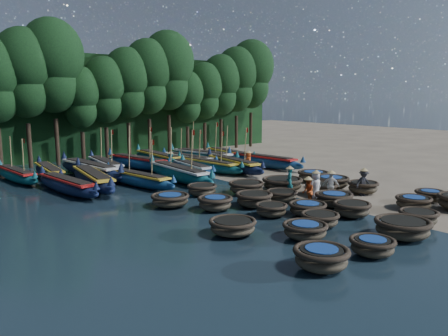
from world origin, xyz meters
TOP-DOWN VIEW (x-y plane):
  - ground at (0.00, 0.00)m, footprint 120.00×120.00m
  - foliage_wall at (0.00, 23.50)m, footprint 40.00×3.00m
  - coracle_0 at (-7.68, -9.64)m, footprint 2.00×2.00m
  - coracle_1 at (-5.06, -9.98)m, footprint 1.76×1.76m
  - coracle_2 at (-2.22, -9.63)m, footprint 2.90×2.90m
  - coracle_3 at (0.15, -9.11)m, footprint 1.87×1.87m
  - coracle_5 at (-5.49, -7.04)m, footprint 2.34×2.34m
  - coracle_6 at (-3.66, -6.37)m, footprint 1.95×1.95m
  - coracle_7 at (-1.04, -6.29)m, footprint 1.99×1.99m
  - coracle_8 at (2.86, -7.46)m, footprint 2.07×2.07m
  - coracle_9 at (5.20, -7.20)m, footprint 1.73×1.73m
  - coracle_10 at (-7.55, -4.71)m, footprint 2.34×2.34m
  - coracle_11 at (-4.14, -3.68)m, footprint 1.65×1.65m
  - coracle_12 at (-2.59, -4.73)m, footprint 1.99×1.99m
  - coracle_13 at (-0.08, -4.46)m, footprint 2.39×2.39m
  - coracle_14 at (4.06, -3.55)m, footprint 1.93×1.93m
  - coracle_15 at (-5.62, -0.98)m, footprint 2.09×2.09m
  - coracle_16 at (-3.49, -1.71)m, footprint 2.15×2.15m
  - coracle_17 at (-1.48, -1.88)m, footprint 1.86×1.86m
  - coracle_18 at (1.68, -2.20)m, footprint 1.98×1.98m
  - coracle_19 at (3.78, -1.34)m, footprint 2.42×2.42m
  - coracle_20 at (-7.02, 1.25)m, footprint 2.41×2.41m
  - coracle_21 at (-4.07, 2.31)m, footprint 2.19×2.19m
  - coracle_22 at (-1.66, 0.95)m, footprint 2.71×2.71m
  - coracle_23 at (0.74, 0.17)m, footprint 3.15×3.15m
  - coracle_24 at (4.68, 0.90)m, footprint 2.23×2.23m
  - long_boat_1 at (-10.22, 8.18)m, footprint 2.09×7.86m
  - long_boat_2 at (-8.31, 8.73)m, footprint 2.82×8.84m
  - long_boat_3 at (-5.76, 7.23)m, footprint 2.34×7.57m
  - long_boat_4 at (-2.68, 6.99)m, footprint 2.12×8.90m
  - long_boat_5 at (-0.44, 8.84)m, footprint 2.41×7.66m
  - long_boat_6 at (1.40, 8.91)m, footprint 2.08×7.75m
  - long_boat_7 at (3.05, 7.72)m, footprint 2.73×8.43m
  - long_boat_8 at (6.29, 7.63)m, footprint 2.34×8.48m
  - long_boat_9 at (-11.67, 14.27)m, footprint 1.89×7.42m
  - long_boat_10 at (-9.48, 13.94)m, footprint 2.05×7.58m
  - long_boat_11 at (-6.97, 12.48)m, footprint 2.41×9.13m
  - long_boat_12 at (-5.16, 13.85)m, footprint 2.40×8.17m
  - long_boat_13 at (-2.33, 13.74)m, footprint 2.78×8.25m
  - long_boat_14 at (0.02, 14.36)m, footprint 2.08×8.86m
  - long_boat_15 at (2.07, 12.70)m, footprint 1.99×7.47m
  - long_boat_16 at (3.96, 13.23)m, footprint 2.90×8.62m
  - long_boat_17 at (6.60, 12.54)m, footprint 2.23×8.15m
  - fisherman_0 at (0.08, -3.05)m, footprint 0.89×0.61m
  - fisherman_1 at (0.27, -0.86)m, footprint 0.70×0.74m
  - fisherman_2 at (-1.01, -3.40)m, footprint 0.95×0.96m
  - fisherman_3 at (3.44, -3.97)m, footprint 1.21×0.93m
  - fisherman_4 at (1.21, -3.26)m, footprint 0.83×1.04m
  - fisherman_5 at (-0.86, 10.98)m, footprint 1.42×1.20m
  - fisherman_6 at (4.34, 7.35)m, footprint 0.78×0.89m
  - tree_3 at (-9.10, 20.00)m, footprint 4.92×4.92m
  - tree_4 at (-6.80, 20.00)m, footprint 5.34×5.34m
  - tree_5 at (-4.50, 20.00)m, footprint 3.68×3.68m
  - tree_6 at (-2.20, 20.00)m, footprint 4.09×4.09m
  - tree_7 at (0.10, 20.00)m, footprint 4.51×4.51m
  - tree_8 at (2.40, 20.00)m, footprint 4.92×4.92m
  - tree_9 at (4.70, 20.00)m, footprint 5.34×5.34m
  - tree_10 at (7.00, 20.00)m, footprint 3.68×3.68m
  - tree_11 at (9.30, 20.00)m, footprint 4.09×4.09m
  - tree_12 at (11.60, 20.00)m, footprint 4.51×4.51m
  - tree_13 at (13.90, 20.00)m, footprint 4.92×4.92m
  - tree_14 at (16.20, 20.00)m, footprint 5.34×5.34m

SIDE VIEW (x-z plane):
  - ground at x=0.00m, z-range 0.00..0.00m
  - coracle_11 at x=-4.14m, z-range 0.05..0.71m
  - coracle_9 at x=5.20m, z-range 0.05..0.72m
  - coracle_6 at x=-3.66m, z-range 0.05..0.73m
  - coracle_17 at x=-1.48m, z-range 0.05..0.73m
  - coracle_12 at x=-2.59m, z-range 0.05..0.73m
  - coracle_21 at x=-4.07m, z-range 0.05..0.74m
  - coracle_5 at x=-5.49m, z-range 0.05..0.74m
  - coracle_1 at x=-5.06m, z-range 0.05..0.74m
  - coracle_8 at x=2.86m, z-range 0.05..0.74m
  - coracle_10 at x=-7.55m, z-range 0.05..0.75m
  - coracle_20 at x=-7.02m, z-range 0.05..0.75m
  - coracle_3 at x=0.15m, z-range 0.05..0.77m
  - coracle_18 at x=1.68m, z-range 0.05..0.80m
  - coracle_24 at x=4.68m, z-range 0.06..0.81m
  - coracle_14 at x=4.06m, z-range 0.06..0.82m
  - coracle_7 at x=-1.04m, z-range 0.06..0.82m
  - coracle_15 at x=-5.62m, z-range 0.06..0.82m
  - coracle_22 at x=-1.66m, z-range 0.06..0.83m
  - coracle_13 at x=-0.08m, z-range 0.06..0.84m
  - coracle_19 at x=3.78m, z-range 0.06..0.85m
  - coracle_16 at x=-3.49m, z-range 0.06..0.86m
  - coracle_0 at x=-7.68m, z-range 0.06..0.87m
  - coracle_2 at x=-2.22m, z-range 0.06..0.89m
  - coracle_23 at x=0.74m, z-range 0.06..0.90m
  - long_boat_9 at x=-11.67m, z-range -1.08..2.08m
  - long_boat_15 at x=2.07m, z-range -1.09..2.10m
  - long_boat_10 at x=-9.48m, z-range -0.16..1.18m
  - long_boat_3 at x=-5.76m, z-range -1.11..2.14m
  - long_boat_5 at x=-0.44m, z-range -0.16..1.20m
  - long_boat_6 at x=1.40m, z-range -1.13..2.18m
  - long_boat_1 at x=-10.22m, z-range -0.17..1.22m
  - long_boat_17 at x=6.60m, z-range -0.17..1.27m
  - long_boat_12 at x=-5.16m, z-range -1.19..2.30m
  - long_boat_13 at x=-2.33m, z-range -1.21..2.34m
  - long_boat_8 at x=6.29m, z-range -0.18..1.32m
  - long_boat_7 at x=3.05m, z-range -1.24..2.38m
  - long_boat_16 at x=3.96m, z-range -1.27..2.44m
  - long_boat_14 at x=0.02m, z-range -0.19..1.37m
  - long_boat_2 at x=-8.31m, z-range -0.19..1.38m
  - long_boat_4 at x=-2.68m, z-range -1.29..2.49m
  - long_boat_11 at x=-6.97m, z-range -0.19..1.42m
  - fisherman_5 at x=-0.86m, z-range -0.06..1.67m
  - fisherman_6 at x=4.34m, z-range -0.03..1.70m
  - fisherman_2 at x=-1.01m, z-range -0.04..1.73m
  - fisherman_3 at x=3.44m, z-range -0.06..1.79m
  - fisherman_4 at x=1.21m, z-range -0.03..1.81m
  - fisherman_0 at x=0.08m, z-range -0.05..1.91m
  - fisherman_1 at x=0.27m, z-range 0.00..1.90m
  - foliage_wall at x=0.00m, z-range 0.00..10.00m
  - tree_5 at x=-4.50m, z-range 1.63..10.31m
  - tree_10 at x=7.00m, z-range 1.63..10.31m
  - tree_6 at x=-2.20m, z-range 1.82..11.47m
  - tree_11 at x=9.30m, z-range 1.82..11.47m
  - tree_7 at x=0.10m, z-range 2.01..12.64m
  - tree_12 at x=11.60m, z-range 2.01..12.64m
  - tree_3 at x=-9.10m, z-range 2.19..13.80m
  - tree_8 at x=2.40m, z-range 2.19..13.80m
  - tree_13 at x=13.90m, z-range 2.19..13.80m
  - tree_4 at x=-6.80m, z-range 2.38..14.96m
  - tree_9 at x=4.70m, z-range 2.38..14.96m
  - tree_14 at x=16.20m, z-range 2.38..14.96m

